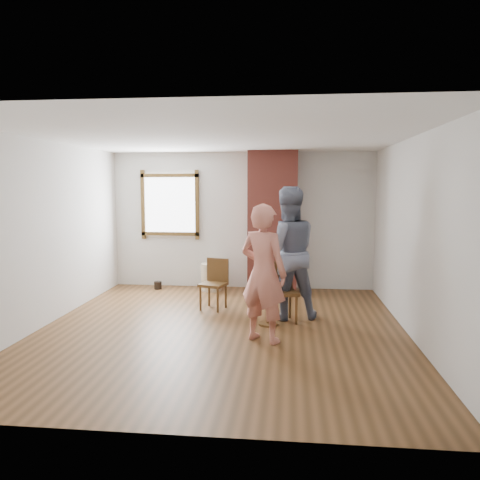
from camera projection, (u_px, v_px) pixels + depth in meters
The scene contains 12 objects.
ground at pixel (222, 330), 6.42m from camera, with size 5.50×5.50×0.00m, color brown.
room_shell at pixel (223, 197), 6.81m from camera, with size 5.04×5.52×2.62m.
brick_chimney at pixel (273, 222), 8.67m from camera, with size 0.90×0.50×2.60m, color #A9483C.
stoneware_crock at pixel (212, 277), 8.81m from camera, with size 0.40×0.40×0.51m, color #C8B291.
dark_pot at pixel (158, 285), 8.94m from camera, with size 0.14×0.14×0.14m, color black.
dining_chair_left at pixel (215, 281), 7.50m from camera, with size 0.47×0.47×0.80m.
dining_chair_right at pixel (281, 288), 6.81m from camera, with size 0.50×0.50×0.86m.
side_table at pixel (268, 297), 6.59m from camera, with size 0.40×0.40×0.60m.
cake_plate at pixel (269, 283), 6.56m from camera, with size 0.18×0.18×0.01m, color white.
cake_slice at pixel (269, 281), 6.56m from camera, with size 0.08×0.07×0.06m, color white.
man at pixel (287, 253), 6.91m from camera, with size 0.95×0.74×1.95m, color #131A35.
person_pink at pixel (263, 273), 5.86m from camera, with size 0.64×0.42×1.75m, color tan.
Camera 1 is at (0.91, -6.17, 1.96)m, focal length 35.00 mm.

